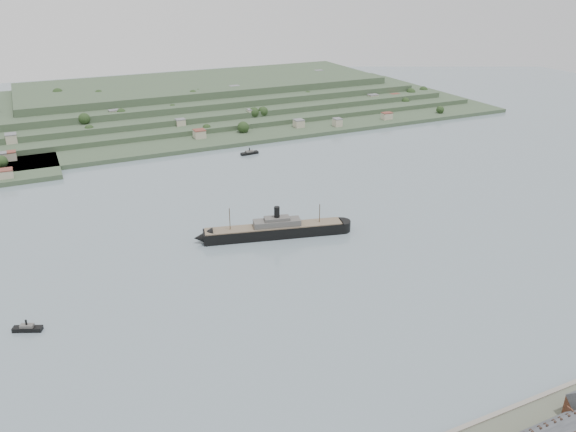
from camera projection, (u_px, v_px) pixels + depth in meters
name	position (u px, v px, depth m)	size (l,w,h in m)	color
ground	(315.00, 254.00, 337.36)	(1400.00, 1400.00, 0.00)	slate
far_peninsula	(183.00, 103.00, 669.52)	(760.00, 309.00, 30.00)	#30442D
steamship	(270.00, 230.00, 357.90)	(100.36, 34.32, 24.42)	black
tugboat	(27.00, 328.00, 265.02)	(13.94, 8.83, 6.14)	black
ferry_west	(2.00, 178.00, 457.28)	(16.05, 5.64, 5.91)	black
ferry_east	(250.00, 153.00, 520.74)	(17.19, 6.04, 6.32)	black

